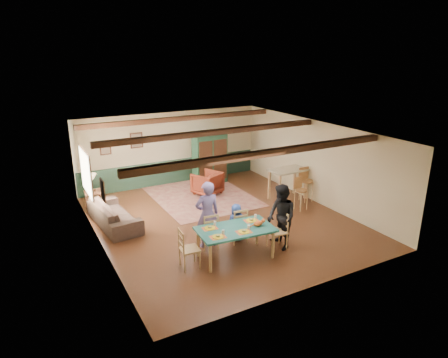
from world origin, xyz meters
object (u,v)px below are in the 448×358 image
dining_chair_end_left (189,248)px  person_woman (281,217)px  person_man (207,215)px  bar_stool_left (301,194)px  armchair (207,183)px  armoire (210,158)px  table_lamp (92,183)px  dining_chair_far_left (209,230)px  sofa (114,214)px  end_table (94,201)px  dining_chair_far_right (238,225)px  counter_table (287,184)px  dining_chair_end_right (277,231)px  bar_stool_right (306,185)px  cat (258,223)px  person_child (236,222)px  dining_table (235,243)px

dining_chair_end_left → person_woman: (2.44, -0.21, 0.36)m
person_man → bar_stool_left: size_ratio=1.68×
person_man → armchair: bearing=-111.1°
armoire → table_lamp: armoire is taller
dining_chair_far_left → sofa: size_ratio=0.42×
armoire → table_lamp: 4.47m
dining_chair_end_left → end_table: bearing=20.2°
dining_chair_far_left → armchair: bearing=-110.7°
armoire → bar_stool_left: (1.36, -3.72, -0.46)m
dining_chair_far_right → dining_chair_end_left: size_ratio=1.00×
person_man → counter_table: bearing=-150.4°
table_lamp → dining_chair_end_right: bearing=-53.2°
dining_chair_far_left → table_lamp: (-2.09, 3.95, 0.43)m
dining_chair_far_left → dining_chair_end_right: size_ratio=1.00×
dining_chair_end_right → person_man: bearing=-117.3°
dining_chair_far_right → end_table: (-2.91, 4.02, -0.17)m
dining_chair_end_left → armoire: (3.16, 5.26, 0.50)m
end_table → counter_table: bearing=-19.1°
person_woman → bar_stool_right: (2.72, 2.29, -0.28)m
person_woman → cat: 0.72m
armoire → bar_stool_right: armoire is taller
person_woman → person_child: person_woman is taller
armoire → person_man: bearing=-119.9°
armchair → sofa: armchair is taller
dining_chair_end_left → person_man: person_man is taller
dining_table → table_lamp: (-2.44, 4.72, 0.53)m
dining_chair_far_left → dining_chair_end_left: size_ratio=1.00×
sofa → bar_stool_left: size_ratio=2.21×
dining_table → cat: bearing=-15.2°
person_child → end_table: size_ratio=1.63×
person_woman → table_lamp: 6.09m
person_child → sofa: (-2.62, 2.52, -0.18)m
dining_chair_far_right → bar_stool_right: bearing=-152.3°
person_woman → dining_table: bearing=-90.0°
armchair → table_lamp: size_ratio=1.54×
dining_chair_far_left → dining_chair_end_left: 1.06m
bar_stool_right → dining_chair_end_left: bearing=-156.3°
person_woman → cat: (-0.72, -0.04, 0.02)m
armchair → bar_stool_right: (2.63, -2.16, 0.17)m
dining_chair_end_right → cat: 0.73m
sofa → counter_table: counter_table is taller
person_child → end_table: 4.90m
dining_table → sofa: bearing=123.0°
dining_chair_end_left → bar_stool_left: bar_stool_left is taller
dining_chair_end_left → cat: size_ratio=2.64×
armoire → table_lamp: size_ratio=3.43×
dining_chair_end_right → bar_stool_right: 3.63m
armoire → counter_table: (1.58, -2.72, -0.46)m
dining_chair_far_right → end_table: dining_chair_far_right is taller
dining_chair_far_right → armoire: armoire is taller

